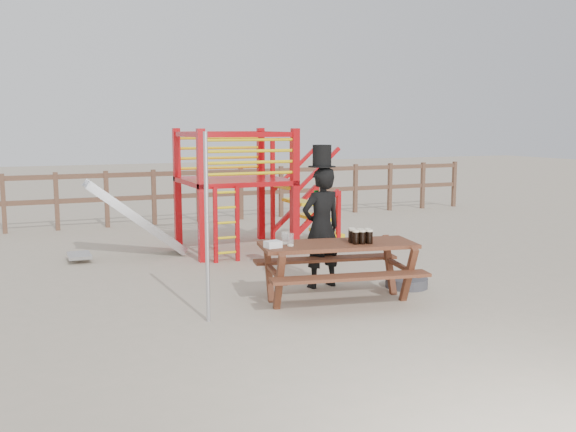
# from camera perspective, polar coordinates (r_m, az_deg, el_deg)

# --- Properties ---
(ground) EXTENTS (60.00, 60.00, 0.00)m
(ground) POSITION_cam_1_polar(r_m,az_deg,el_deg) (7.93, 2.24, -7.64)
(ground) COLOR tan
(ground) RESTS_ON ground
(back_fence) EXTENTS (15.09, 0.09, 1.20)m
(back_fence) POSITION_cam_1_polar(r_m,az_deg,el_deg) (14.34, -9.88, 2.28)
(back_fence) COLOR brown
(back_fence) RESTS_ON ground
(playground_fort) EXTENTS (4.71, 1.84, 2.10)m
(playground_fort) POSITION_cam_1_polar(r_m,az_deg,el_deg) (11.06, -5.16, 2.45)
(playground_fort) COLOR red
(playground_fort) RESTS_ON ground
(picnic_table) EXTENTS (2.08, 1.61, 0.73)m
(picnic_table) POSITION_cam_1_polar(r_m,az_deg,el_deg) (7.87, 4.44, -4.33)
(picnic_table) COLOR brown
(picnic_table) RESTS_ON ground
(man_with_hat) EXTENTS (0.63, 0.46, 1.90)m
(man_with_hat) POSITION_cam_1_polar(r_m,az_deg,el_deg) (8.49, 2.99, -0.73)
(man_with_hat) COLOR black
(man_with_hat) RESTS_ON ground
(metal_pole) EXTENTS (0.05, 0.05, 2.08)m
(metal_pole) POSITION_cam_1_polar(r_m,az_deg,el_deg) (6.99, -7.22, -1.10)
(metal_pole) COLOR #B2B2B7
(metal_pole) RESTS_ON ground
(parasol_base) EXTENTS (0.56, 0.56, 0.24)m
(parasol_base) POSITION_cam_1_polar(r_m,az_deg,el_deg) (8.75, 10.49, -5.82)
(parasol_base) COLOR #3D3D43
(parasol_base) RESTS_ON ground
(paper_bag) EXTENTS (0.20, 0.16, 0.08)m
(paper_bag) POSITION_cam_1_polar(r_m,az_deg,el_deg) (7.50, -1.35, -2.53)
(paper_bag) COLOR white
(paper_bag) RESTS_ON picnic_table
(stout_pints) EXTENTS (0.28, 0.29, 0.17)m
(stout_pints) POSITION_cam_1_polar(r_m,az_deg,el_deg) (7.83, 6.41, -1.78)
(stout_pints) COLOR black
(stout_pints) RESTS_ON picnic_table
(empty_glasses) EXTENTS (0.09, 0.22, 0.15)m
(empty_glasses) POSITION_cam_1_polar(r_m,az_deg,el_deg) (7.65, -0.04, -2.09)
(empty_glasses) COLOR silver
(empty_glasses) RESTS_ON picnic_table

